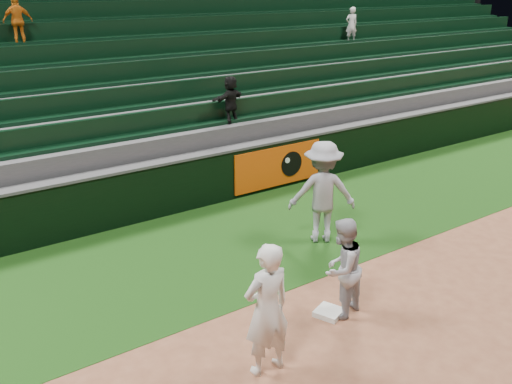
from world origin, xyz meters
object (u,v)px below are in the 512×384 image
baserunner (342,268)px  base_coach (322,192)px  first_baseman (267,309)px  first_base (329,312)px

baserunner → base_coach: 2.74m
first_baseman → baserunner: 1.81m
first_base → first_baseman: bearing=-162.2°
first_baseman → base_coach: bearing=-139.6°
first_base → base_coach: bearing=51.4°
first_baseman → base_coach: 4.27m
first_base → baserunner: size_ratio=0.24×
baserunner → base_coach: bearing=-141.0°
first_baseman → base_coach: base_coach is taller
first_baseman → base_coach: size_ratio=0.91×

